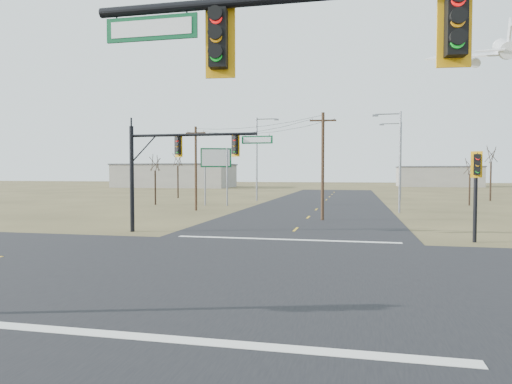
% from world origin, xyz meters
% --- Properties ---
extents(ground, '(320.00, 320.00, 0.00)m').
position_xyz_m(ground, '(0.00, 0.00, 0.00)').
color(ground, olive).
rests_on(ground, ground).
extents(road_ew, '(160.00, 14.00, 0.02)m').
position_xyz_m(road_ew, '(0.00, 0.00, 0.01)').
color(road_ew, black).
rests_on(road_ew, ground).
extents(road_ns, '(14.00, 160.00, 0.02)m').
position_xyz_m(road_ns, '(0.00, 0.00, 0.01)').
color(road_ns, black).
rests_on(road_ns, ground).
extents(stop_bar_near, '(12.00, 0.40, 0.01)m').
position_xyz_m(stop_bar_near, '(0.00, -7.50, 0.03)').
color(stop_bar_near, silver).
rests_on(stop_bar_near, road_ns).
extents(stop_bar_far, '(12.00, 0.40, 0.01)m').
position_xyz_m(stop_bar_far, '(0.00, 7.50, 0.03)').
color(stop_bar_far, silver).
rests_on(stop_bar_far, road_ns).
extents(mast_arm_near, '(10.47, 0.45, 7.23)m').
position_xyz_m(mast_arm_near, '(5.50, -8.53, 5.26)').
color(mast_arm_near, black).
rests_on(mast_arm_near, ground).
extents(mast_arm_far, '(8.83, 0.57, 6.43)m').
position_xyz_m(mast_arm_far, '(-6.49, 8.99, 4.66)').
color(mast_arm_far, black).
rests_on(mast_arm_far, ground).
extents(pedestal_signal_ne, '(0.64, 0.56, 4.72)m').
position_xyz_m(pedestal_signal_ne, '(9.70, 8.64, 3.40)').
color(pedestal_signal_ne, black).
rests_on(pedestal_signal_ne, ground).
extents(utility_pole_near, '(1.98, 0.36, 8.11)m').
position_xyz_m(utility_pole_near, '(1.26, 18.10, 4.26)').
color(utility_pole_near, '#4A351F').
rests_on(utility_pole_near, ground).
extents(utility_pole_far, '(1.95, 0.23, 7.97)m').
position_xyz_m(utility_pole_far, '(-11.14, 24.63, 4.20)').
color(utility_pole_far, '#4A351F').
rests_on(utility_pole_far, ground).
extents(highway_sign, '(3.18, 1.23, 6.29)m').
position_xyz_m(highway_sign, '(-11.19, 31.25, 4.43)').
color(highway_sign, gray).
rests_on(highway_sign, ground).
extents(streetlight_a, '(2.52, 0.29, 9.04)m').
position_xyz_m(streetlight_a, '(7.36, 25.97, 5.07)').
color(streetlight_a, gray).
rests_on(streetlight_a, ground).
extents(streetlight_b, '(2.83, 0.26, 10.21)m').
position_xyz_m(streetlight_b, '(9.26, 45.61, 5.73)').
color(streetlight_b, gray).
rests_on(streetlight_b, ground).
extents(streetlight_c, '(2.96, 0.36, 10.59)m').
position_xyz_m(streetlight_c, '(-8.35, 40.34, 5.95)').
color(streetlight_c, gray).
rests_on(streetlight_c, ground).
extents(bare_tree_a, '(3.12, 3.12, 6.01)m').
position_xyz_m(bare_tree_a, '(-18.19, 30.91, 4.75)').
color(bare_tree_a, black).
rests_on(bare_tree_a, ground).
extents(bare_tree_b, '(3.23, 3.23, 7.09)m').
position_xyz_m(bare_tree_b, '(-20.92, 44.41, 5.67)').
color(bare_tree_b, black).
rests_on(bare_tree_b, ground).
extents(bare_tree_c, '(2.76, 2.76, 5.51)m').
position_xyz_m(bare_tree_c, '(15.97, 37.24, 4.32)').
color(bare_tree_c, black).
rests_on(bare_tree_c, ground).
extents(bare_tree_d, '(3.13, 3.13, 7.44)m').
position_xyz_m(bare_tree_d, '(20.64, 46.74, 5.99)').
color(bare_tree_d, black).
rests_on(bare_tree_d, ground).
extents(warehouse_left, '(28.00, 14.00, 5.50)m').
position_xyz_m(warehouse_left, '(-40.00, 90.00, 2.75)').
color(warehouse_left, '#9C978B').
rests_on(warehouse_left, ground).
extents(warehouse_mid, '(20.00, 12.00, 5.00)m').
position_xyz_m(warehouse_mid, '(25.00, 110.00, 2.50)').
color(warehouse_mid, '#9C978B').
rests_on(warehouse_mid, ground).
extents(jet_airliner, '(20.18, 21.29, 12.59)m').
position_xyz_m(jet_airliner, '(30.16, 75.28, 26.22)').
color(jet_airliner, silver).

